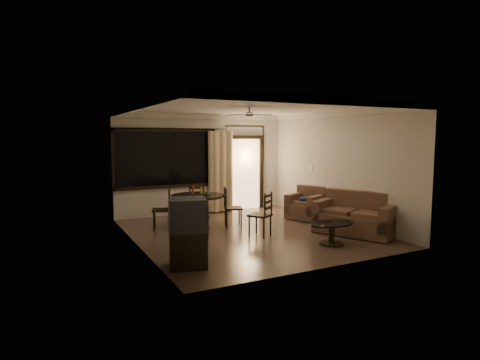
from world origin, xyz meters
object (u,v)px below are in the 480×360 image
tv_cabinet (188,233)px  coffee_table (332,230)px  dining_chair_east (233,215)px  side_chair (261,223)px  sofa (356,218)px  dining_table (198,202)px  dining_chair_west (162,217)px  armchair (307,206)px  dining_chair_north (197,210)px  dining_chair_south (199,223)px

tv_cabinet → coffee_table: size_ratio=1.16×
dining_chair_east → side_chair: size_ratio=0.98×
sofa → dining_table: bearing=118.4°
tv_cabinet → dining_chair_west: bearing=96.8°
dining_chair_west → armchair: (3.74, -0.59, 0.06)m
dining_chair_north → side_chair: bearing=126.2°
dining_table → dining_chair_north: bearing=71.2°
sofa → armchair: (0.02, 1.86, -0.02)m
dining_chair_east → sofa: size_ratio=0.49×
dining_table → dining_chair_west: size_ratio=1.33×
side_chair → armchair: bearing=173.4°
dining_chair_north → dining_chair_south: bearing=90.0°
tv_cabinet → dining_chair_east: bearing=64.8°
tv_cabinet → side_chair: size_ratio=1.19×
dining_table → dining_chair_east: size_ratio=1.33×
dining_chair_west → dining_chair_north: size_ratio=1.00×
dining_chair_north → coffee_table: bearing=134.3°
dining_chair_south → tv_cabinet: (-0.92, -1.84, 0.27)m
dining_chair_east → coffee_table: 2.59m
sofa → armchair: bearing=64.3°
dining_chair_east → side_chair: side_chair is taller
dining_chair_north → armchair: 2.90m
dining_table → dining_chair_south: (-0.28, -0.81, -0.32)m
dining_chair_south → dining_chair_north: 1.64m
dining_chair_west → coffee_table: dining_chair_west is taller
sofa → dining_chair_south: bearing=131.9°
dining_chair_south → armchair: (3.23, 0.49, 0.04)m
dining_chair_north → tv_cabinet: 3.70m
dining_table → dining_chair_west: 0.90m
dining_chair_east → dining_chair_north: same height
tv_cabinet → coffee_table: bearing=15.0°
dining_chair_west → dining_chair_east: bearing=90.0°
dining_chair_west → armchair: bearing=99.9°
armchair → dining_chair_north: bearing=135.0°
dining_chair_west → dining_chair_east: same height
dining_chair_east → dining_chair_south: 1.20m
armchair → side_chair: (-2.03, -1.07, -0.06)m
dining_chair_west → armchair: size_ratio=0.87×
dining_chair_north → dining_chair_east: bearing=136.8°
dining_chair_south → side_chair: bearing=-7.0°
dining_chair_north → tv_cabinet: tv_cabinet is taller
dining_chair_west → dining_table: bearing=90.1°
dining_chair_south → coffee_table: (2.14, -1.82, -0.01)m
dining_chair_north → dining_chair_west: bearing=43.2°
side_chair → dining_chair_south: bearing=-60.4°
dining_chair_north → side_chair: side_chair is taller
coffee_table → dining_chair_north: bearing=115.4°
dining_table → sofa: 3.66m
dining_table → sofa: dining_table is taller
coffee_table → side_chair: bearing=127.2°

